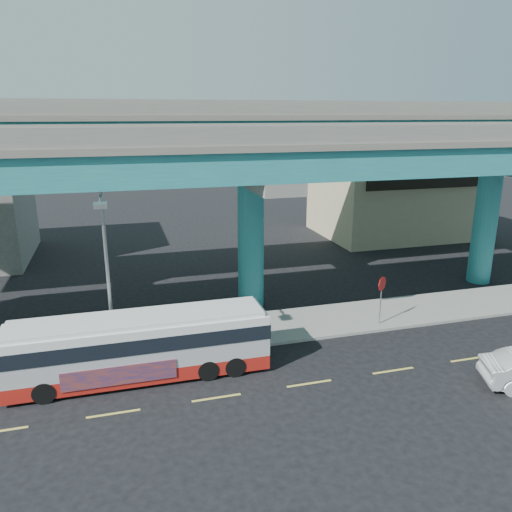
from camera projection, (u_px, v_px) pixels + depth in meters
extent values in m
plane|color=black|center=(307.00, 380.00, 21.37)|extent=(120.00, 120.00, 0.00)
cube|color=gray|center=(269.00, 327.00, 26.43)|extent=(70.00, 4.00, 0.15)
cube|color=#D8C64C|center=(113.00, 414.00, 18.98)|extent=(2.00, 0.12, 0.01)
cube|color=#D8C64C|center=(217.00, 398.00, 20.04)|extent=(2.00, 0.12, 0.01)
cube|color=#D8C64C|center=(309.00, 383.00, 21.09)|extent=(2.00, 0.12, 0.01)
cube|color=#D8C64C|center=(393.00, 371.00, 22.15)|extent=(2.00, 0.12, 0.01)
cube|color=#D8C64C|center=(469.00, 359.00, 23.20)|extent=(2.00, 0.12, 0.01)
cylinder|color=#21677D|center=(251.00, 245.00, 28.66)|extent=(1.50, 1.50, 7.40)
cube|color=gray|center=(251.00, 175.00, 27.55)|extent=(2.00, 12.00, 0.60)
cube|color=gray|center=(236.00, 154.00, 30.53)|extent=(1.80, 5.00, 1.20)
cylinder|color=#21677D|center=(484.00, 228.00, 32.88)|extent=(1.50, 1.50, 7.40)
cube|color=gray|center=(492.00, 167.00, 31.77)|extent=(2.00, 12.00, 0.60)
cube|color=gray|center=(458.00, 149.00, 34.75)|extent=(1.80, 5.00, 1.20)
cube|color=#21677D|center=(270.00, 163.00, 24.04)|extent=(52.00, 5.00, 1.40)
cube|color=gray|center=(270.00, 145.00, 23.80)|extent=(52.00, 5.40, 0.30)
cube|color=gray|center=(288.00, 135.00, 21.34)|extent=(52.00, 0.25, 0.80)
cube|color=gray|center=(256.00, 131.00, 25.96)|extent=(52.00, 0.25, 0.80)
cube|color=#21677D|center=(235.00, 132.00, 30.17)|extent=(52.00, 5.00, 1.40)
cube|color=gray|center=(235.00, 117.00, 29.94)|extent=(52.00, 5.40, 0.30)
cube|color=gray|center=(246.00, 108.00, 27.48)|extent=(52.00, 0.25, 0.80)
cube|color=gray|center=(226.00, 108.00, 32.10)|extent=(52.00, 0.25, 0.80)
cube|color=tan|center=(397.00, 197.00, 46.40)|extent=(14.00, 10.00, 7.00)
cube|color=black|center=(432.00, 181.00, 41.10)|extent=(12.00, 0.25, 1.20)
cube|color=#A31B13|center=(142.00, 366.00, 21.52)|extent=(10.91, 2.36, 0.64)
cube|color=silver|center=(140.00, 345.00, 21.24)|extent=(10.91, 2.36, 1.36)
cube|color=black|center=(139.00, 335.00, 21.12)|extent=(10.97, 2.41, 0.64)
cube|color=silver|center=(139.00, 325.00, 20.98)|extent=(10.91, 2.36, 0.36)
cube|color=silver|center=(138.00, 319.00, 20.90)|extent=(10.51, 2.11, 0.18)
cube|color=black|center=(263.00, 324.00, 22.58)|extent=(0.07, 2.07, 1.09)
cube|color=navy|center=(120.00, 376.00, 20.10)|extent=(4.54, 0.07, 0.82)
cylinder|color=black|center=(44.00, 393.00, 19.57)|extent=(0.91, 0.28, 0.91)
cylinder|color=black|center=(50.00, 367.00, 21.51)|extent=(0.91, 0.28, 0.91)
cylinder|color=black|center=(208.00, 370.00, 21.27)|extent=(0.91, 0.28, 0.91)
cylinder|color=black|center=(200.00, 349.00, 23.21)|extent=(0.91, 0.28, 0.91)
cylinder|color=black|center=(235.00, 367.00, 21.58)|extent=(0.91, 0.28, 0.91)
cylinder|color=black|center=(225.00, 346.00, 23.51)|extent=(0.91, 0.28, 0.91)
cylinder|color=gray|center=(108.00, 278.00, 21.87)|extent=(0.16, 0.16, 7.76)
cylinder|color=gray|center=(101.00, 199.00, 19.89)|extent=(0.12, 2.10, 0.12)
cube|color=gray|center=(100.00, 205.00, 18.93)|extent=(0.50, 0.70, 0.18)
cylinder|color=gray|center=(380.00, 303.00, 26.42)|extent=(0.06, 0.06, 2.31)
cylinder|color=#B20A0A|center=(382.00, 284.00, 26.09)|extent=(0.69, 0.46, 0.80)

